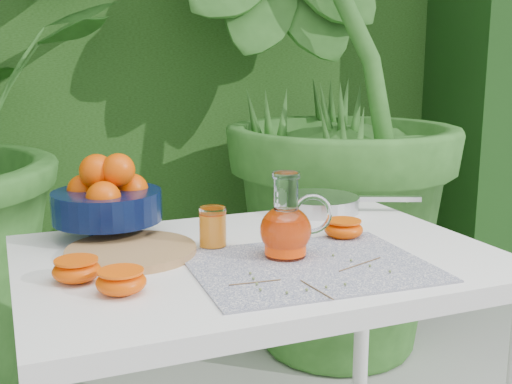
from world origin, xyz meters
name	(u,v)px	position (x,y,z in m)	size (l,w,h in m)	color
hedge_backdrop	(100,50)	(0.06, 2.06, 1.19)	(8.00, 1.65, 2.50)	#1D3F12
potted_plant_right	(314,90)	(0.72, 1.10, 1.04)	(2.07, 2.07, 2.07)	#2C6020
white_table	(259,289)	(0.07, 0.08, 0.67)	(1.00, 0.70, 0.75)	white
placemat	(309,266)	(0.13, -0.04, 0.75)	(0.47, 0.36, 0.00)	#0C1645
cutting_board	(131,251)	(-0.19, 0.17, 0.76)	(0.27, 0.27, 0.02)	#AF844F
fruit_bowl	(107,199)	(-0.21, 0.33, 0.84)	(0.31, 0.31, 0.20)	black
juice_pitcher	(287,228)	(0.11, 0.03, 0.82)	(0.16, 0.13, 0.18)	white
juice_tumbler	(213,228)	(-0.01, 0.16, 0.80)	(0.07, 0.07, 0.09)	white
saute_pan	(319,203)	(0.37, 0.37, 0.77)	(0.41, 0.29, 0.04)	silver
orange_halves	(194,257)	(-0.09, 0.04, 0.77)	(0.73, 0.28, 0.04)	#E73C02
thyme_sprigs	(314,277)	(0.10, -0.12, 0.76)	(0.35, 0.22, 0.01)	brown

